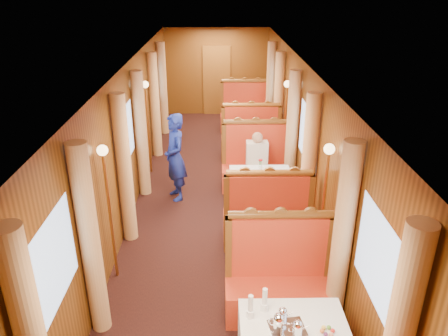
{
  "coord_description": "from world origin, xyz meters",
  "views": [
    {
      "loc": [
        0.02,
        -6.75,
        3.86
      ],
      "look_at": [
        0.12,
        -0.44,
        1.05
      ],
      "focal_mm": 35.0,
      "sensor_mm": 36.0,
      "label": 1
    }
  ],
  "objects_px": {
    "rose_vase_mid": "(260,163)",
    "passenger": "(257,157)",
    "banquette_near_aft": "(279,283)",
    "banquette_far_fwd": "(250,141)",
    "banquette_mid_aft": "(255,167)",
    "rose_vase_far": "(246,106)",
    "teapot_back": "(282,316)",
    "steward": "(175,157)",
    "table_far": "(247,128)",
    "banquette_far_aft": "(245,114)",
    "teapot_right": "(297,330)",
    "table_mid": "(260,193)",
    "banquette_mid_fwd": "(266,220)",
    "teapot_left": "(279,324)",
    "tea_tray": "(287,328)",
    "fruit_plate": "(327,332)"
  },
  "relations": [
    {
      "from": "teapot_back",
      "to": "table_far",
      "type": "bearing_deg",
      "value": 85.51
    },
    {
      "from": "banquette_mid_aft",
      "to": "passenger",
      "type": "xyz_separation_m",
      "value": [
        -0.0,
        -0.26,
        0.32
      ]
    },
    {
      "from": "banquette_far_aft",
      "to": "teapot_right",
      "type": "bearing_deg",
      "value": -89.98
    },
    {
      "from": "banquette_near_aft",
      "to": "teapot_left",
      "type": "height_order",
      "value": "banquette_near_aft"
    },
    {
      "from": "banquette_far_fwd",
      "to": "banquette_near_aft",
      "type": "bearing_deg",
      "value": -90.0
    },
    {
      "from": "banquette_near_aft",
      "to": "banquette_far_fwd",
      "type": "xyz_separation_m",
      "value": [
        0.0,
        4.97,
        0.0
      ]
    },
    {
      "from": "rose_vase_far",
      "to": "banquette_near_aft",
      "type": "bearing_deg",
      "value": -89.68
    },
    {
      "from": "table_mid",
      "to": "banquette_mid_fwd",
      "type": "xyz_separation_m",
      "value": [
        0.0,
        -1.01,
        0.05
      ]
    },
    {
      "from": "banquette_far_fwd",
      "to": "passenger",
      "type": "bearing_deg",
      "value": -90.0
    },
    {
      "from": "teapot_right",
      "to": "steward",
      "type": "distance_m",
      "value": 4.49
    },
    {
      "from": "table_mid",
      "to": "banquette_near_aft",
      "type": "bearing_deg",
      "value": -90.0
    },
    {
      "from": "rose_vase_mid",
      "to": "passenger",
      "type": "distance_m",
      "value": 0.75
    },
    {
      "from": "table_mid",
      "to": "tea_tray",
      "type": "relative_size",
      "value": 3.09
    },
    {
      "from": "banquette_mid_aft",
      "to": "rose_vase_far",
      "type": "distance_m",
      "value": 2.55
    },
    {
      "from": "tea_tray",
      "to": "teapot_back",
      "type": "relative_size",
      "value": 2.34
    },
    {
      "from": "banquette_far_aft",
      "to": "teapot_right",
      "type": "distance_m",
      "value": 8.18
    },
    {
      "from": "banquette_near_aft",
      "to": "teapot_right",
      "type": "distance_m",
      "value": 1.23
    },
    {
      "from": "teapot_left",
      "to": "rose_vase_mid",
      "type": "distance_m",
      "value": 3.63
    },
    {
      "from": "banquette_far_fwd",
      "to": "teapot_right",
      "type": "xyz_separation_m",
      "value": [
        0.0,
        -6.14,
        0.39
      ]
    },
    {
      "from": "table_far",
      "to": "teapot_left",
      "type": "bearing_deg",
      "value": -91.33
    },
    {
      "from": "banquette_far_fwd",
      "to": "passenger",
      "type": "height_order",
      "value": "banquette_far_fwd"
    },
    {
      "from": "banquette_mid_fwd",
      "to": "rose_vase_far",
      "type": "bearing_deg",
      "value": 90.42
    },
    {
      "from": "table_mid",
      "to": "rose_vase_far",
      "type": "bearing_deg",
      "value": 90.54
    },
    {
      "from": "rose_vase_far",
      "to": "teapot_back",
      "type": "bearing_deg",
      "value": -90.63
    },
    {
      "from": "rose_vase_far",
      "to": "banquette_far_fwd",
      "type": "bearing_deg",
      "value": -88.14
    },
    {
      "from": "passenger",
      "to": "table_far",
      "type": "bearing_deg",
      "value": 90.0
    },
    {
      "from": "banquette_far_fwd",
      "to": "teapot_back",
      "type": "distance_m",
      "value": 5.96
    },
    {
      "from": "banquette_far_aft",
      "to": "teapot_back",
      "type": "bearing_deg",
      "value": -90.79
    },
    {
      "from": "banquette_near_aft",
      "to": "banquette_mid_fwd",
      "type": "distance_m",
      "value": 1.47
    },
    {
      "from": "teapot_back",
      "to": "steward",
      "type": "relative_size",
      "value": 0.09
    },
    {
      "from": "banquette_far_aft",
      "to": "teapot_left",
      "type": "height_order",
      "value": "banquette_far_aft"
    },
    {
      "from": "passenger",
      "to": "banquette_mid_fwd",
      "type": "bearing_deg",
      "value": -90.0
    },
    {
      "from": "banquette_far_fwd",
      "to": "teapot_left",
      "type": "height_order",
      "value": "banquette_far_fwd"
    },
    {
      "from": "table_far",
      "to": "steward",
      "type": "distance_m",
      "value": 3.32
    },
    {
      "from": "table_far",
      "to": "banquette_far_aft",
      "type": "height_order",
      "value": "banquette_far_aft"
    },
    {
      "from": "steward",
      "to": "passenger",
      "type": "relative_size",
      "value": 2.14
    },
    {
      "from": "teapot_right",
      "to": "steward",
      "type": "bearing_deg",
      "value": 106.09
    },
    {
      "from": "teapot_right",
      "to": "rose_vase_mid",
      "type": "distance_m",
      "value": 3.69
    },
    {
      "from": "table_mid",
      "to": "passenger",
      "type": "bearing_deg",
      "value": 90.0
    },
    {
      "from": "banquette_far_fwd",
      "to": "rose_vase_far",
      "type": "bearing_deg",
      "value": 91.86
    },
    {
      "from": "table_far",
      "to": "teapot_back",
      "type": "bearing_deg",
      "value": -90.9
    },
    {
      "from": "teapot_back",
      "to": "rose_vase_mid",
      "type": "distance_m",
      "value": 3.5
    },
    {
      "from": "teapot_back",
      "to": "fruit_plate",
      "type": "distance_m",
      "value": 0.44
    },
    {
      "from": "banquette_mid_aft",
      "to": "rose_vase_far",
      "type": "xyz_separation_m",
      "value": [
        -0.03,
        2.49,
        0.5
      ]
    },
    {
      "from": "banquette_mid_aft",
      "to": "teapot_left",
      "type": "bearing_deg",
      "value": -92.05
    },
    {
      "from": "table_mid",
      "to": "steward",
      "type": "distance_m",
      "value": 1.67
    },
    {
      "from": "banquette_far_aft",
      "to": "passenger",
      "type": "distance_m",
      "value": 3.77
    },
    {
      "from": "teapot_right",
      "to": "passenger",
      "type": "height_order",
      "value": "passenger"
    },
    {
      "from": "table_mid",
      "to": "teapot_left",
      "type": "height_order",
      "value": "teapot_left"
    },
    {
      "from": "banquette_mid_aft",
      "to": "tea_tray",
      "type": "height_order",
      "value": "banquette_mid_aft"
    }
  ]
}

